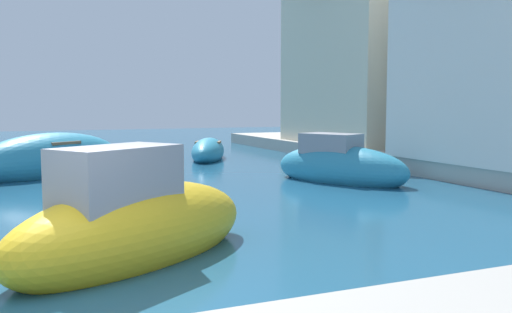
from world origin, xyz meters
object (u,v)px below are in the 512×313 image
Objects in this scene: moored_boat_0 at (52,160)px; moored_boat_3 at (135,225)px; moored_boat_4 at (339,166)px; waterfront_building_annex at (375,45)px; moored_boat_6 at (208,151)px.

moored_boat_3 is at bearing 58.58° from moored_boat_0.
waterfront_building_annex is at bearing 113.44° from moored_boat_4.
moored_boat_6 is (-1.35, 7.15, -0.12)m from moored_boat_4.
moored_boat_6 is at bearing 174.38° from waterfront_building_annex.
moored_boat_6 is 0.50× the size of waterfront_building_annex.
moored_boat_0 is 1.20× the size of moored_boat_3.
moored_boat_3 is (0.58, -9.82, 0.01)m from moored_boat_0.
waterfront_building_annex reaches higher than moored_boat_6.
moored_boat_3 is 1.00× the size of moored_boat_4.
moored_boat_0 is at bearing -171.07° from waterfront_building_annex.
moored_boat_0 is 6.22m from moored_boat_6.
moored_boat_0 is 13.32m from waterfront_building_annex.
moored_boat_0 is at bearing -148.68° from moored_boat_4.
moored_boat_3 is 1.06× the size of moored_boat_6.
moored_boat_4 is at bearing -144.83° from moored_boat_6.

